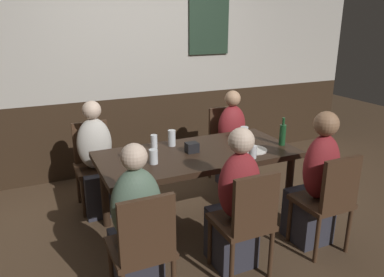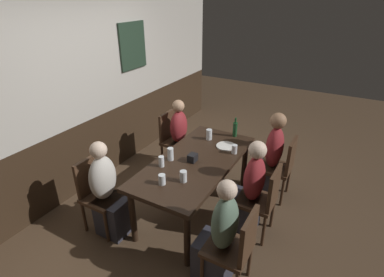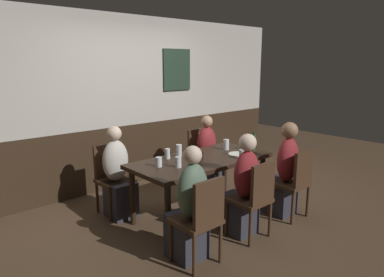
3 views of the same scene
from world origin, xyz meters
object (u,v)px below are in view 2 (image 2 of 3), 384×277
object	(u,v)px
chair_right_far	(173,137)
chair_left_far	(98,191)
beer_glass_tall	(171,155)
tumbler_water	(183,177)
person_left_near	(219,241)
beer_glass_half	(162,180)
person_right_far	(182,141)
plate_white_large	(226,146)
beer_bottle_green	(235,129)
highball_clear	(161,162)
person_mid_near	(249,194)
dining_table	(196,166)
chair_mid_near	(263,198)
person_left_far	(109,196)
chair_left_near	(236,246)
condiment_caddy	(193,158)
pint_glass_stout	(234,150)
tumbler_short	(209,135)
person_right_near	(269,161)
chair_right_near	(281,165)

from	to	relation	value
chair_right_far	chair_left_far	size ratio (longest dim) A/B	1.00
beer_glass_tall	tumbler_water	world-z (taller)	beer_glass_tall
person_left_near	beer_glass_half	xyz separation A→B (m)	(0.19, 0.74, 0.31)
person_right_far	plate_white_large	size ratio (longest dim) A/B	4.43
beer_bottle_green	person_left_near	bearing A→B (deg)	-162.18
beer_glass_tall	highball_clear	bearing A→B (deg)	176.75
tumbler_water	person_right_far	bearing A→B (deg)	31.95
person_right_far	beer_glass_half	distance (m)	1.55
person_mid_near	beer_glass_half	world-z (taller)	person_mid_near
dining_table	chair_right_far	world-z (taller)	chair_right_far
chair_mid_near	person_mid_near	world-z (taller)	person_mid_near
chair_right_far	person_left_near	world-z (taller)	person_left_near
dining_table	highball_clear	world-z (taller)	highball_clear
person_left_far	highball_clear	distance (m)	0.70
chair_left_near	person_right_far	xyz separation A→B (m)	(1.57, 1.51, -0.03)
beer_glass_tall	condiment_caddy	bearing A→B (deg)	-67.43
chair_right_far	tumbler_water	world-z (taller)	chair_right_far
person_right_far	person_left_near	size ratio (longest dim) A/B	0.97
chair_mid_near	person_left_near	size ratio (longest dim) A/B	0.76
beer_glass_half	chair_left_near	bearing A→B (deg)	-101.64
chair_mid_near	highball_clear	xyz separation A→B (m)	(-0.32, 1.10, 0.30)
tumbler_water	plate_white_large	size ratio (longest dim) A/B	0.49
dining_table	condiment_caddy	distance (m)	0.14
tumbler_water	dining_table	bearing A→B (deg)	12.47
chair_left_far	plate_white_large	distance (m)	1.64
chair_left_far	chair_right_far	bearing A→B (deg)	0.00
person_left_near	condiment_caddy	world-z (taller)	person_left_near
chair_mid_near	plate_white_large	bearing A→B (deg)	53.77
person_left_near	beer_bottle_green	size ratio (longest dim) A/B	4.29
chair_left_far	pint_glass_stout	world-z (taller)	chair_left_far
condiment_caddy	tumbler_short	bearing A→B (deg)	8.06
person_left_near	plate_white_large	world-z (taller)	person_left_near
chair_right_far	person_left_far	bearing A→B (deg)	-174.09
beer_glass_half	condiment_caddy	xyz separation A→B (m)	(0.55, -0.05, -0.00)
person_left_near	pint_glass_stout	distance (m)	1.24
person_right_near	highball_clear	distance (m)	1.48
chair_left_near	beer_glass_half	distance (m)	0.97
person_mid_near	beer_glass_half	bearing A→B (deg)	129.04
person_right_near	person_left_far	bearing A→B (deg)	139.37
chair_right_far	beer_glass_tall	bearing A→B (deg)	-148.16
person_left_far	tumbler_water	bearing A→B (deg)	-66.63
person_right_near	highball_clear	size ratio (longest dim) A/B	9.39
plate_white_large	beer_glass_tall	bearing A→B (deg)	145.30
highball_clear	tumbler_short	size ratio (longest dim) A/B	0.90
chair_right_near	person_right_far	world-z (taller)	person_right_far
beer_glass_tall	chair_mid_near	bearing A→B (deg)	-82.41
chair_right_near	highball_clear	size ratio (longest dim) A/B	6.90
highball_clear	chair_right_near	bearing A→B (deg)	-44.94
tumbler_short	beer_glass_half	bearing A→B (deg)	-178.13
person_right_near	person_left_far	xyz separation A→B (m)	(-1.57, 1.35, -0.03)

